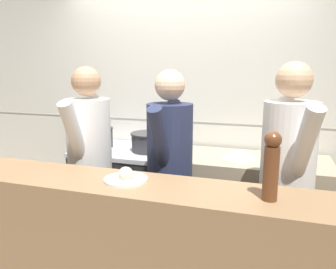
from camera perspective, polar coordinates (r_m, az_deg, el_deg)
wall_back_tiled at (r=3.42m, az=2.52°, el=4.84°), size 8.00×0.06×2.60m
oven_range at (r=3.42m, az=-7.27°, el=-9.85°), size 0.92×0.71×0.91m
prep_counter at (r=3.14m, az=13.46°, el=-12.15°), size 1.40×0.65×0.91m
pass_counter at (r=2.19m, az=-2.57°, el=-21.54°), size 3.03×0.45×1.02m
stock_pot at (r=3.37m, az=-11.55°, el=-0.38°), size 0.25×0.25×0.20m
sauce_pot at (r=3.15m, az=-3.37°, el=-1.21°), size 0.35×0.35×0.18m
mixing_bowl_steel at (r=2.99m, az=12.24°, el=-3.24°), size 0.30×0.30×0.08m
plated_dish_main at (r=2.04m, az=-7.35°, el=-7.44°), size 0.27×0.27×0.09m
pepper_mill at (r=1.77m, az=17.56°, el=-5.03°), size 0.09×0.09×0.37m
chef_head_cook at (r=2.73m, az=-13.43°, el=-4.68°), size 0.37×0.75×1.71m
chef_sous at (r=2.50m, az=0.31°, el=-6.13°), size 0.35×0.73×1.69m
chef_line at (r=2.35m, az=19.96°, el=-7.28°), size 0.45×0.75×1.74m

